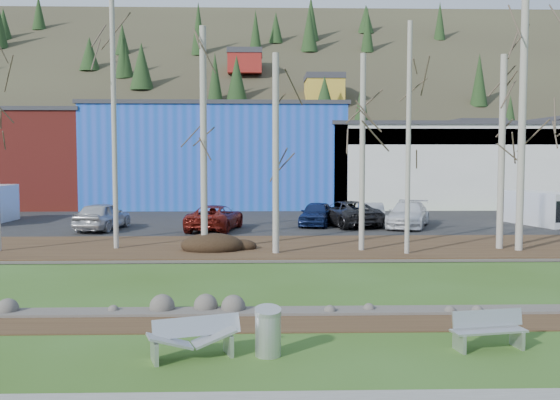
{
  "coord_description": "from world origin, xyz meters",
  "views": [
    {
      "loc": [
        -2.31,
        -13.3,
        4.23
      ],
      "look_at": [
        -1.66,
        10.62,
        2.5
      ],
      "focal_mm": 40.0,
      "sensor_mm": 36.0,
      "label": 1
    }
  ],
  "objects_px": {
    "litter_bin": "(268,334)",
    "van_white": "(543,209)",
    "car_1": "(215,218)",
    "car_3": "(370,213)",
    "bench_intact": "(488,330)",
    "car_0": "(102,216)",
    "car_4": "(347,213)",
    "car_5": "(408,214)",
    "car_2": "(317,214)",
    "bench_damaged": "(194,338)"
  },
  "relations": [
    {
      "from": "bench_intact",
      "to": "car_5",
      "type": "relative_size",
      "value": 0.34
    },
    {
      "from": "car_5",
      "to": "van_white",
      "type": "bearing_deg",
      "value": 26.16
    },
    {
      "from": "bench_intact",
      "to": "litter_bin",
      "type": "distance_m",
      "value": 4.83
    },
    {
      "from": "car_2",
      "to": "car_5",
      "type": "bearing_deg",
      "value": 4.84
    },
    {
      "from": "litter_bin",
      "to": "car_3",
      "type": "height_order",
      "value": "car_3"
    },
    {
      "from": "car_3",
      "to": "car_4",
      "type": "relative_size",
      "value": 0.75
    },
    {
      "from": "litter_bin",
      "to": "car_1",
      "type": "height_order",
      "value": "car_1"
    },
    {
      "from": "car_4",
      "to": "bench_intact",
      "type": "bearing_deg",
      "value": 72.46
    },
    {
      "from": "bench_intact",
      "to": "van_white",
      "type": "xyz_separation_m",
      "value": [
        11.42,
        22.53,
        0.69
      ]
    },
    {
      "from": "car_1",
      "to": "car_2",
      "type": "xyz_separation_m",
      "value": [
        5.71,
        2.04,
        0.0
      ]
    },
    {
      "from": "car_0",
      "to": "van_white",
      "type": "height_order",
      "value": "van_white"
    },
    {
      "from": "litter_bin",
      "to": "bench_intact",
      "type": "bearing_deg",
      "value": 4.15
    },
    {
      "from": "litter_bin",
      "to": "van_white",
      "type": "height_order",
      "value": "van_white"
    },
    {
      "from": "car_4",
      "to": "car_3",
      "type": "bearing_deg",
      "value": -172.83
    },
    {
      "from": "car_1",
      "to": "car_3",
      "type": "distance_m",
      "value": 9.29
    },
    {
      "from": "bench_intact",
      "to": "car_4",
      "type": "relative_size",
      "value": 0.32
    },
    {
      "from": "bench_damaged",
      "to": "car_1",
      "type": "xyz_separation_m",
      "value": [
        -1.16,
        20.99,
        0.41
      ]
    },
    {
      "from": "bench_intact",
      "to": "bench_damaged",
      "type": "height_order",
      "value": "bench_intact"
    },
    {
      "from": "car_2",
      "to": "van_white",
      "type": "relative_size",
      "value": 0.86
    },
    {
      "from": "bench_intact",
      "to": "litter_bin",
      "type": "xyz_separation_m",
      "value": [
        -4.82,
        -0.35,
        0.06
      ]
    },
    {
      "from": "litter_bin",
      "to": "car_2",
      "type": "height_order",
      "value": "car_2"
    },
    {
      "from": "bench_intact",
      "to": "car_5",
      "type": "height_order",
      "value": "car_5"
    },
    {
      "from": "car_0",
      "to": "car_4",
      "type": "relative_size",
      "value": 0.86
    },
    {
      "from": "car_4",
      "to": "car_5",
      "type": "bearing_deg",
      "value": 150.0
    },
    {
      "from": "car_4",
      "to": "van_white",
      "type": "xyz_separation_m",
      "value": [
        11.51,
        0.04,
        0.23
      ]
    },
    {
      "from": "car_2",
      "to": "van_white",
      "type": "xyz_separation_m",
      "value": [
        13.24,
        -0.07,
        0.27
      ]
    },
    {
      "from": "car_0",
      "to": "car_1",
      "type": "height_order",
      "value": "car_0"
    },
    {
      "from": "bench_intact",
      "to": "van_white",
      "type": "distance_m",
      "value": 25.27
    },
    {
      "from": "car_0",
      "to": "car_4",
      "type": "xyz_separation_m",
      "value": [
        13.59,
        1.66,
        -0.04
      ]
    },
    {
      "from": "car_3",
      "to": "litter_bin",
      "type": "bearing_deg",
      "value": 79.94
    },
    {
      "from": "litter_bin",
      "to": "van_white",
      "type": "bearing_deg",
      "value": 54.64
    },
    {
      "from": "litter_bin",
      "to": "car_3",
      "type": "relative_size",
      "value": 0.24
    },
    {
      "from": "car_5",
      "to": "bench_intact",
      "type": "bearing_deg",
      "value": -77.99
    },
    {
      "from": "bench_damaged",
      "to": "car_5",
      "type": "distance_m",
      "value": 24.2
    },
    {
      "from": "van_white",
      "to": "car_2",
      "type": "bearing_deg",
      "value": 163.62
    },
    {
      "from": "car_0",
      "to": "car_2",
      "type": "distance_m",
      "value": 12.0
    },
    {
      "from": "bench_damaged",
      "to": "bench_intact",
      "type": "bearing_deg",
      "value": -14.93
    },
    {
      "from": "car_2",
      "to": "car_4",
      "type": "distance_m",
      "value": 1.73
    },
    {
      "from": "litter_bin",
      "to": "car_3",
      "type": "bearing_deg",
      "value": 75.23
    },
    {
      "from": "car_0",
      "to": "car_5",
      "type": "xyz_separation_m",
      "value": [
        17.0,
        0.92,
        -0.05
      ]
    },
    {
      "from": "car_3",
      "to": "car_4",
      "type": "xyz_separation_m",
      "value": [
        -1.48,
        -0.69,
        0.08
      ]
    },
    {
      "from": "car_0",
      "to": "car_1",
      "type": "relative_size",
      "value": 0.91
    },
    {
      "from": "bench_intact",
      "to": "bench_damaged",
      "type": "xyz_separation_m",
      "value": [
        -6.38,
        -0.43,
        0.0
      ]
    },
    {
      "from": "bench_intact",
      "to": "car_4",
      "type": "bearing_deg",
      "value": 80.47
    },
    {
      "from": "bench_intact",
      "to": "car_5",
      "type": "distance_m",
      "value": 22.0
    },
    {
      "from": "car_0",
      "to": "car_5",
      "type": "relative_size",
      "value": 0.91
    },
    {
      "from": "car_0",
      "to": "car_4",
      "type": "height_order",
      "value": "car_0"
    },
    {
      "from": "car_0",
      "to": "car_5",
      "type": "distance_m",
      "value": 17.03
    },
    {
      "from": "car_0",
      "to": "car_1",
      "type": "bearing_deg",
      "value": -173.5
    },
    {
      "from": "car_3",
      "to": "car_5",
      "type": "xyz_separation_m",
      "value": [
        1.93,
        -1.42,
        0.07
      ]
    }
  ]
}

